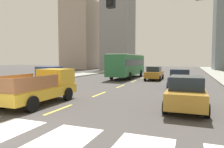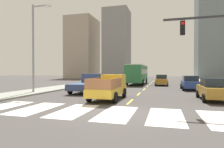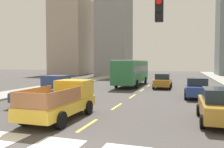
{
  "view_description": "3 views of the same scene",
  "coord_description": "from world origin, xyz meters",
  "px_view_note": "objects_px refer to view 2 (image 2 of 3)",
  "views": [
    {
      "loc": [
        6.21,
        -4.69,
        2.53
      ],
      "look_at": [
        0.69,
        9.83,
        1.47
      ],
      "focal_mm": 32.81,
      "sensor_mm": 36.0,
      "label": 1
    },
    {
      "loc": [
        2.43,
        -9.85,
        2.24
      ],
      "look_at": [
        -2.71,
        8.83,
        1.97
      ],
      "focal_mm": 30.63,
      "sensor_mm": 36.0,
      "label": 2
    },
    {
      "loc": [
        4.33,
        -5.99,
        2.96
      ],
      "look_at": [
        -1.32,
        12.13,
        2.06
      ],
      "focal_mm": 36.91,
      "sensor_mm": 36.0,
      "label": 3
    }
  ],
  "objects_px": {
    "pickup_dark": "(88,84)",
    "sedan_near_left": "(213,89)",
    "sedan_mid": "(162,80)",
    "pickup_stakebed": "(110,87)",
    "sedan_near_right": "(190,83)",
    "city_bus": "(137,73)",
    "streetlight_left": "(34,44)"
  },
  "relations": [
    {
      "from": "sedan_near_left",
      "to": "streetlight_left",
      "type": "relative_size",
      "value": 0.49
    },
    {
      "from": "pickup_dark",
      "to": "sedan_near_left",
      "type": "bearing_deg",
      "value": -15.69
    },
    {
      "from": "pickup_stakebed",
      "to": "pickup_dark",
      "type": "bearing_deg",
      "value": 133.37
    },
    {
      "from": "pickup_dark",
      "to": "sedan_near_left",
      "type": "height_order",
      "value": "pickup_dark"
    },
    {
      "from": "sedan_mid",
      "to": "streetlight_left",
      "type": "xyz_separation_m",
      "value": [
        -12.3,
        -14.78,
        4.11
      ]
    },
    {
      "from": "pickup_dark",
      "to": "city_bus",
      "type": "bearing_deg",
      "value": 74.13
    },
    {
      "from": "pickup_dark",
      "to": "pickup_stakebed",
      "type": "bearing_deg",
      "value": -50.39
    },
    {
      "from": "pickup_stakebed",
      "to": "sedan_near_right",
      "type": "distance_m",
      "value": 12.1
    },
    {
      "from": "pickup_stakebed",
      "to": "city_bus",
      "type": "bearing_deg",
      "value": 92.32
    },
    {
      "from": "sedan_near_right",
      "to": "sedan_near_left",
      "type": "bearing_deg",
      "value": -83.97
    },
    {
      "from": "sedan_mid",
      "to": "streetlight_left",
      "type": "bearing_deg",
      "value": -130.41
    },
    {
      "from": "streetlight_left",
      "to": "sedan_mid",
      "type": "bearing_deg",
      "value": 50.23
    },
    {
      "from": "pickup_stakebed",
      "to": "streetlight_left",
      "type": "bearing_deg",
      "value": 170.32
    },
    {
      "from": "pickup_dark",
      "to": "sedan_mid",
      "type": "height_order",
      "value": "pickup_dark"
    },
    {
      "from": "sedan_mid",
      "to": "sedan_near_left",
      "type": "xyz_separation_m",
      "value": [
        4.08,
        -15.18,
        0.0
      ]
    },
    {
      "from": "pickup_stakebed",
      "to": "sedan_near_left",
      "type": "height_order",
      "value": "pickup_stakebed"
    },
    {
      "from": "sedan_mid",
      "to": "sedan_near_right",
      "type": "bearing_deg",
      "value": -63.96
    },
    {
      "from": "sedan_near_right",
      "to": "pickup_stakebed",
      "type": "bearing_deg",
      "value": -125.51
    },
    {
      "from": "sedan_near_right",
      "to": "sedan_near_left",
      "type": "height_order",
      "value": "same"
    },
    {
      "from": "city_bus",
      "to": "sedan_near_left",
      "type": "height_order",
      "value": "city_bus"
    },
    {
      "from": "pickup_dark",
      "to": "streetlight_left",
      "type": "height_order",
      "value": "streetlight_left"
    },
    {
      "from": "pickup_dark",
      "to": "sedan_near_right",
      "type": "relative_size",
      "value": 1.18
    },
    {
      "from": "city_bus",
      "to": "streetlight_left",
      "type": "relative_size",
      "value": 1.2
    },
    {
      "from": "sedan_mid",
      "to": "streetlight_left",
      "type": "relative_size",
      "value": 0.49
    },
    {
      "from": "sedan_near_left",
      "to": "sedan_mid",
      "type": "bearing_deg",
      "value": 102.82
    },
    {
      "from": "city_bus",
      "to": "sedan_near_right",
      "type": "height_order",
      "value": "city_bus"
    },
    {
      "from": "city_bus",
      "to": "sedan_mid",
      "type": "height_order",
      "value": "city_bus"
    },
    {
      "from": "pickup_stakebed",
      "to": "sedan_near_right",
      "type": "xyz_separation_m",
      "value": [
        7.29,
        9.66,
        -0.08
      ]
    },
    {
      "from": "sedan_near_right",
      "to": "city_bus",
      "type": "bearing_deg",
      "value": 133.1
    },
    {
      "from": "sedan_near_left",
      "to": "streetlight_left",
      "type": "xyz_separation_m",
      "value": [
        -16.38,
        0.4,
        4.11
      ]
    },
    {
      "from": "pickup_dark",
      "to": "sedan_near_left",
      "type": "relative_size",
      "value": 1.18
    },
    {
      "from": "pickup_stakebed",
      "to": "sedan_near_right",
      "type": "height_order",
      "value": "pickup_stakebed"
    }
  ]
}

